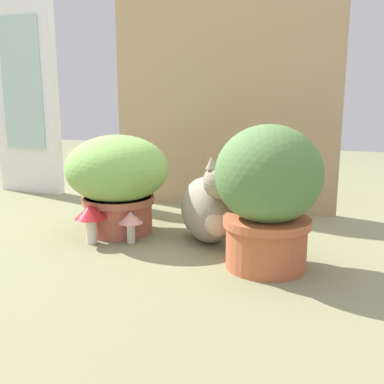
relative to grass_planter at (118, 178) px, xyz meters
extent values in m
plane|color=#7B7C57|center=(0.15, -0.11, -0.20)|extent=(6.00, 6.00, 0.00)
cube|color=tan|center=(0.23, 0.49, 0.28)|extent=(0.99, 0.03, 0.95)
cube|color=white|center=(-0.77, 0.47, 0.30)|extent=(0.36, 0.04, 0.99)
cube|color=#ABC9C5|center=(-0.77, 0.44, 0.35)|extent=(0.23, 0.01, 0.63)
cylinder|color=#B85D4A|center=(0.00, 0.00, -0.13)|extent=(0.24, 0.24, 0.13)
cylinder|color=#B4624C|center=(0.00, 0.00, -0.08)|extent=(0.26, 0.26, 0.02)
ellipsoid|color=#81B657|center=(0.00, 0.00, 0.03)|extent=(0.37, 0.37, 0.24)
cylinder|color=#BC5F3A|center=(0.57, -0.16, -0.12)|extent=(0.23, 0.23, 0.15)
cylinder|color=#C2613D|center=(0.57, -0.16, -0.06)|extent=(0.25, 0.25, 0.02)
ellipsoid|color=#527A41|center=(0.57, -0.16, 0.07)|extent=(0.30, 0.30, 0.28)
ellipsoid|color=gray|center=(0.34, 0.01, -0.09)|extent=(0.30, 0.31, 0.22)
ellipsoid|color=beige|center=(0.40, -0.07, -0.10)|extent=(0.12, 0.12, 0.11)
sphere|color=gray|center=(0.41, -0.08, 0.03)|extent=(0.15, 0.15, 0.11)
cone|color=gray|center=(0.43, -0.06, 0.09)|extent=(0.05, 0.05, 0.04)
cone|color=gray|center=(0.38, -0.10, 0.09)|extent=(0.05, 0.05, 0.04)
cylinder|color=gray|center=(0.30, 0.13, -0.18)|extent=(0.14, 0.17, 0.07)
cylinder|color=silver|center=(0.10, -0.10, -0.16)|extent=(0.03, 0.03, 0.07)
cone|color=pink|center=(0.10, -0.10, -0.11)|extent=(0.08, 0.08, 0.04)
cylinder|color=silver|center=(-0.02, -0.15, -0.15)|extent=(0.04, 0.04, 0.09)
cone|color=red|center=(-0.02, -0.15, -0.09)|extent=(0.11, 0.11, 0.05)
camera|label=1|loc=(0.80, -1.39, 0.29)|focal=42.28mm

